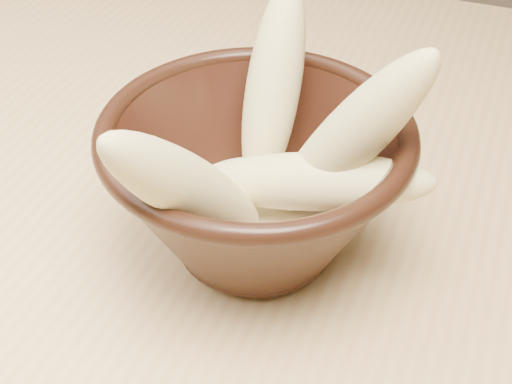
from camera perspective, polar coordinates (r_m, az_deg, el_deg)
table at (r=0.59m, az=1.52°, el=-6.41°), size 1.20×0.80×0.75m
bowl at (r=0.45m, az=-0.00°, el=0.89°), size 0.20×0.20×0.11m
milk_puddle at (r=0.47m, az=-0.00°, el=-1.61°), size 0.11×0.11×0.02m
banana_upright at (r=0.47m, az=1.39°, el=8.36°), size 0.04×0.10×0.14m
banana_right at (r=0.42m, az=7.50°, el=4.27°), size 0.11×0.04×0.15m
banana_across at (r=0.44m, az=4.41°, el=0.84°), size 0.16×0.05×0.07m
banana_front at (r=0.39m, az=-5.30°, el=0.19°), size 0.08×0.13×0.14m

